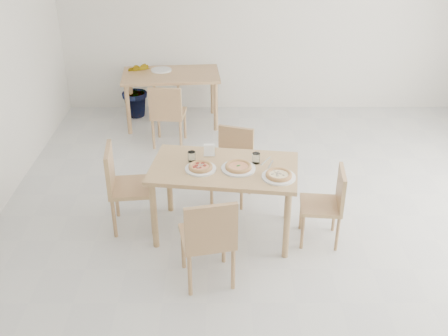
{
  "coord_description": "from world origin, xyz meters",
  "views": [
    {
      "loc": [
        -0.61,
        -4.19,
        3.11
      ],
      "look_at": [
        -0.6,
        0.15,
        0.73
      ],
      "focal_mm": 42.0,
      "sensor_mm": 36.0,
      "label": 1
    }
  ],
  "objects_px": {
    "chair_west": "(123,182)",
    "chair_east": "(329,201)",
    "pizza_mushroom": "(279,175)",
    "pizza_pepperoni": "(201,167)",
    "tumbler_b": "(192,157)",
    "second_table": "(171,80)",
    "plate_margherita": "(238,169)",
    "plate_pepperoni": "(201,169)",
    "napkin_holder": "(209,151)",
    "chair_back_n": "(172,73)",
    "potted_plant": "(137,89)",
    "chair_north": "(233,159)",
    "plate_mushroom": "(279,177)",
    "plate_empty": "(161,70)",
    "chair_south": "(209,236)",
    "main_table": "(224,175)",
    "chair_back_s": "(167,112)",
    "tumbler_a": "(256,158)",
    "pizza_margherita": "(238,166)"
  },
  "relations": [
    {
      "from": "chair_west",
      "to": "chair_east",
      "type": "bearing_deg",
      "value": -103.57
    },
    {
      "from": "pizza_mushroom",
      "to": "pizza_pepperoni",
      "type": "height_order",
      "value": "same"
    },
    {
      "from": "tumbler_b",
      "to": "second_table",
      "type": "bearing_deg",
      "value": 99.29
    },
    {
      "from": "pizza_mushroom",
      "to": "plate_margherita",
      "type": "bearing_deg",
      "value": 156.17
    },
    {
      "from": "plate_pepperoni",
      "to": "second_table",
      "type": "xyz_separation_m",
      "value": [
        -0.52,
        2.8,
        -0.1
      ]
    },
    {
      "from": "napkin_holder",
      "to": "chair_back_n",
      "type": "xyz_separation_m",
      "value": [
        -0.66,
        3.24,
        -0.28
      ]
    },
    {
      "from": "potted_plant",
      "to": "plate_margherita",
      "type": "bearing_deg",
      "value": -65.23
    },
    {
      "from": "chair_north",
      "to": "plate_mushroom",
      "type": "xyz_separation_m",
      "value": [
        0.39,
        -0.92,
        0.3
      ]
    },
    {
      "from": "chair_east",
      "to": "plate_margherita",
      "type": "distance_m",
      "value": 0.92
    },
    {
      "from": "plate_mushroom",
      "to": "chair_back_n",
      "type": "height_order",
      "value": "chair_back_n"
    },
    {
      "from": "chair_west",
      "to": "potted_plant",
      "type": "relative_size",
      "value": 1.04
    },
    {
      "from": "potted_plant",
      "to": "plate_mushroom",
      "type": "bearing_deg",
      "value": -61.14
    },
    {
      "from": "chair_west",
      "to": "plate_margherita",
      "type": "height_order",
      "value": "chair_west"
    },
    {
      "from": "chair_east",
      "to": "plate_empty",
      "type": "height_order",
      "value": "chair_east"
    },
    {
      "from": "chair_south",
      "to": "napkin_holder",
      "type": "relative_size",
      "value": 6.85
    },
    {
      "from": "main_table",
      "to": "pizza_pepperoni",
      "type": "bearing_deg",
      "value": -156.75
    },
    {
      "from": "chair_north",
      "to": "chair_back_s",
      "type": "height_order",
      "value": "chair_back_s"
    },
    {
      "from": "chair_west",
      "to": "chair_back_s",
      "type": "bearing_deg",
      "value": -14.52
    },
    {
      "from": "chair_south",
      "to": "chair_back_n",
      "type": "relative_size",
      "value": 0.97
    },
    {
      "from": "tumbler_b",
      "to": "chair_back_n",
      "type": "relative_size",
      "value": 0.11
    },
    {
      "from": "main_table",
      "to": "plate_mushroom",
      "type": "height_order",
      "value": "plate_mushroom"
    },
    {
      "from": "tumbler_a",
      "to": "plate_margherita",
      "type": "bearing_deg",
      "value": -142.98
    },
    {
      "from": "pizza_mushroom",
      "to": "tumbler_a",
      "type": "distance_m",
      "value": 0.35
    },
    {
      "from": "chair_back_s",
      "to": "pizza_mushroom",
      "type": "bearing_deg",
      "value": 124.47
    },
    {
      "from": "plate_margherita",
      "to": "pizza_margherita",
      "type": "distance_m",
      "value": 0.02
    },
    {
      "from": "plate_pepperoni",
      "to": "chair_back_n",
      "type": "distance_m",
      "value": 3.56
    },
    {
      "from": "main_table",
      "to": "pizza_mushroom",
      "type": "xyz_separation_m",
      "value": [
        0.5,
        -0.22,
        0.12
      ]
    },
    {
      "from": "plate_mushroom",
      "to": "plate_pepperoni",
      "type": "xyz_separation_m",
      "value": [
        -0.72,
        0.15,
        0.0
      ]
    },
    {
      "from": "plate_mushroom",
      "to": "tumbler_a",
      "type": "bearing_deg",
      "value": 123.45
    },
    {
      "from": "pizza_margherita",
      "to": "second_table",
      "type": "height_order",
      "value": "pizza_margherita"
    },
    {
      "from": "chair_east",
      "to": "tumbler_b",
      "type": "height_order",
      "value": "tumbler_b"
    },
    {
      "from": "chair_south",
      "to": "plate_pepperoni",
      "type": "height_order",
      "value": "chair_south"
    },
    {
      "from": "chair_south",
      "to": "potted_plant",
      "type": "xyz_separation_m",
      "value": [
        -1.15,
        3.78,
        -0.08
      ]
    },
    {
      "from": "chair_back_s",
      "to": "chair_south",
      "type": "bearing_deg",
      "value": 107.51
    },
    {
      "from": "pizza_pepperoni",
      "to": "chair_back_s",
      "type": "relative_size",
      "value": 0.29
    },
    {
      "from": "plate_pepperoni",
      "to": "second_table",
      "type": "height_order",
      "value": "plate_pepperoni"
    },
    {
      "from": "tumbler_b",
      "to": "potted_plant",
      "type": "height_order",
      "value": "potted_plant"
    },
    {
      "from": "chair_south",
      "to": "chair_north",
      "type": "height_order",
      "value": "chair_south"
    },
    {
      "from": "second_table",
      "to": "potted_plant",
      "type": "bearing_deg",
      "value": 149.61
    },
    {
      "from": "pizza_mushroom",
      "to": "chair_east",
      "type": "bearing_deg",
      "value": 9.44
    },
    {
      "from": "potted_plant",
      "to": "tumbler_a",
      "type": "bearing_deg",
      "value": -61.62
    },
    {
      "from": "pizza_margherita",
      "to": "second_table",
      "type": "xyz_separation_m",
      "value": [
        -0.88,
        2.8,
        -0.13
      ]
    },
    {
      "from": "chair_west",
      "to": "tumbler_b",
      "type": "xyz_separation_m",
      "value": [
        0.69,
        -0.01,
        0.29
      ]
    },
    {
      "from": "chair_east",
      "to": "pizza_pepperoni",
      "type": "relative_size",
      "value": 3.09
    },
    {
      "from": "chair_north",
      "to": "tumbler_a",
      "type": "bearing_deg",
      "value": -54.25
    },
    {
      "from": "chair_south",
      "to": "second_table",
      "type": "height_order",
      "value": "chair_south"
    },
    {
      "from": "chair_west",
      "to": "pizza_mushroom",
      "type": "relative_size",
      "value": 2.94
    },
    {
      "from": "main_table",
      "to": "tumbler_b",
      "type": "xyz_separation_m",
      "value": [
        -0.31,
        0.11,
        0.14
      ]
    },
    {
      "from": "second_table",
      "to": "napkin_holder",
      "type": "bearing_deg",
      "value": -81.73
    },
    {
      "from": "chair_south",
      "to": "pizza_pepperoni",
      "type": "height_order",
      "value": "chair_south"
    }
  ]
}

